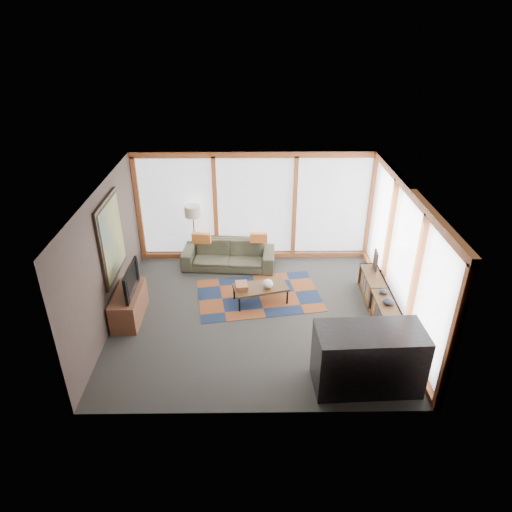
{
  "coord_description": "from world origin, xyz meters",
  "views": [
    {
      "loc": [
        -0.09,
        -7.39,
        5.29
      ],
      "look_at": [
        0.0,
        0.4,
        1.1
      ],
      "focal_mm": 32.0,
      "sensor_mm": 36.0,
      "label": 1
    }
  ],
  "objects_px": {
    "bookshelf": "(379,299)",
    "tv_console": "(129,305)",
    "coffee_table": "(260,294)",
    "sofa": "(229,255)",
    "television": "(126,280)",
    "floor_lamp": "(194,235)",
    "bar_counter": "(368,358)"
  },
  "relations": [
    {
      "from": "bookshelf",
      "to": "bar_counter",
      "type": "bearing_deg",
      "value": -109.19
    },
    {
      "from": "sofa",
      "to": "television",
      "type": "xyz_separation_m",
      "value": [
        -1.82,
        -2.02,
        0.54
      ]
    },
    {
      "from": "coffee_table",
      "to": "tv_console",
      "type": "height_order",
      "value": "tv_console"
    },
    {
      "from": "bar_counter",
      "to": "bookshelf",
      "type": "bearing_deg",
      "value": 68.29
    },
    {
      "from": "sofa",
      "to": "bookshelf",
      "type": "xyz_separation_m",
      "value": [
        3.05,
        -1.82,
        -0.05
      ]
    },
    {
      "from": "sofa",
      "to": "tv_console",
      "type": "height_order",
      "value": "sofa"
    },
    {
      "from": "floor_lamp",
      "to": "bar_counter",
      "type": "height_order",
      "value": "floor_lamp"
    },
    {
      "from": "floor_lamp",
      "to": "bar_counter",
      "type": "distance_m",
      "value": 5.08
    },
    {
      "from": "sofa",
      "to": "television",
      "type": "relative_size",
      "value": 2.24
    },
    {
      "from": "tv_console",
      "to": "television",
      "type": "relative_size",
      "value": 1.24
    },
    {
      "from": "television",
      "to": "sofa",
      "type": "bearing_deg",
      "value": -41.88
    },
    {
      "from": "floor_lamp",
      "to": "tv_console",
      "type": "height_order",
      "value": "floor_lamp"
    },
    {
      "from": "floor_lamp",
      "to": "coffee_table",
      "type": "bearing_deg",
      "value": -47.41
    },
    {
      "from": "floor_lamp",
      "to": "television",
      "type": "xyz_separation_m",
      "value": [
        -1.03,
        -2.16,
        0.11
      ]
    },
    {
      "from": "sofa",
      "to": "coffee_table",
      "type": "distance_m",
      "value": 1.65
    },
    {
      "from": "coffee_table",
      "to": "television",
      "type": "height_order",
      "value": "television"
    },
    {
      "from": "floor_lamp",
      "to": "coffee_table",
      "type": "height_order",
      "value": "floor_lamp"
    },
    {
      "from": "tv_console",
      "to": "bar_counter",
      "type": "distance_m",
      "value": 4.57
    },
    {
      "from": "bookshelf",
      "to": "television",
      "type": "relative_size",
      "value": 2.17
    },
    {
      "from": "sofa",
      "to": "floor_lamp",
      "type": "xyz_separation_m",
      "value": [
        -0.79,
        0.14,
        0.43
      ]
    },
    {
      "from": "television",
      "to": "bar_counter",
      "type": "bearing_deg",
      "value": -113.96
    },
    {
      "from": "television",
      "to": "bar_counter",
      "type": "xyz_separation_m",
      "value": [
        4.15,
        -1.85,
        -0.33
      ]
    },
    {
      "from": "coffee_table",
      "to": "bookshelf",
      "type": "bearing_deg",
      "value": -8.14
    },
    {
      "from": "floor_lamp",
      "to": "bookshelf",
      "type": "xyz_separation_m",
      "value": [
        3.83,
        -1.96,
        -0.48
      ]
    },
    {
      "from": "sofa",
      "to": "coffee_table",
      "type": "height_order",
      "value": "sofa"
    },
    {
      "from": "coffee_table",
      "to": "bookshelf",
      "type": "height_order",
      "value": "bookshelf"
    },
    {
      "from": "bookshelf",
      "to": "tv_console",
      "type": "xyz_separation_m",
      "value": [
        -4.89,
        -0.2,
        0.04
      ]
    },
    {
      "from": "sofa",
      "to": "coffee_table",
      "type": "bearing_deg",
      "value": -59.75
    },
    {
      "from": "bar_counter",
      "to": "coffee_table",
      "type": "bearing_deg",
      "value": 121.73
    },
    {
      "from": "tv_console",
      "to": "sofa",
      "type": "bearing_deg",
      "value": 47.62
    },
    {
      "from": "television",
      "to": "tv_console",
      "type": "bearing_deg",
      "value": 88.46
    },
    {
      "from": "sofa",
      "to": "television",
      "type": "bearing_deg",
      "value": -127.23
    }
  ]
}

